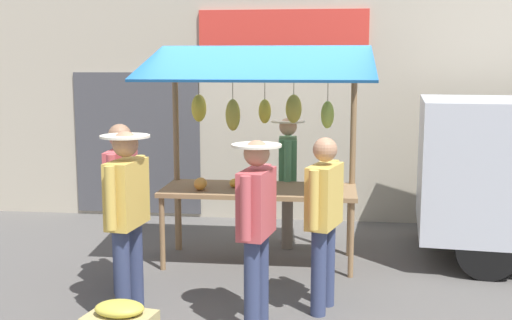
% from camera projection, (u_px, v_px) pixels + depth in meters
% --- Properties ---
extents(ground_plane, '(40.00, 40.00, 0.00)m').
position_uv_depth(ground_plane, '(259.00, 262.00, 7.43)').
color(ground_plane, '#514F4C').
extents(street_backdrop, '(9.00, 0.30, 3.40)m').
position_uv_depth(street_backdrop, '(274.00, 104.00, 9.33)').
color(street_backdrop, '#B2A893').
rests_on(street_backdrop, ground).
extents(market_stall, '(2.50, 1.46, 2.50)m').
position_uv_depth(market_stall, '(259.00, 130.00, 7.23)').
color(market_stall, olive).
rests_on(market_stall, ground).
extents(vendor_with_sunhat, '(0.42, 0.69, 1.62)m').
position_uv_depth(vendor_with_sunhat, '(288.00, 171.00, 7.98)').
color(vendor_with_sunhat, '#726656').
rests_on(vendor_with_sunhat, ground).
extents(shopper_in_striped_shirt, '(0.44, 0.71, 1.70)m').
position_uv_depth(shopper_in_striped_shirt, '(127.00, 207.00, 5.74)').
color(shopper_in_striped_shirt, navy).
rests_on(shopper_in_striped_shirt, ground).
extents(shopper_with_ponytail, '(0.35, 0.67, 1.63)m').
position_uv_depth(shopper_with_ponytail, '(324.00, 212.00, 5.86)').
color(shopper_with_ponytail, navy).
rests_on(shopper_with_ponytail, ground).
extents(shopper_in_grey_tee, '(0.25, 0.72, 1.70)m').
position_uv_depth(shopper_in_grey_tee, '(122.00, 194.00, 6.43)').
color(shopper_in_grey_tee, navy).
rests_on(shopper_in_grey_tee, ground).
extents(shopper_with_shopping_bag, '(0.43, 0.69, 1.65)m').
position_uv_depth(shopper_with_shopping_bag, '(257.00, 218.00, 5.50)').
color(shopper_with_shopping_bag, navy).
rests_on(shopper_with_shopping_bag, ground).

